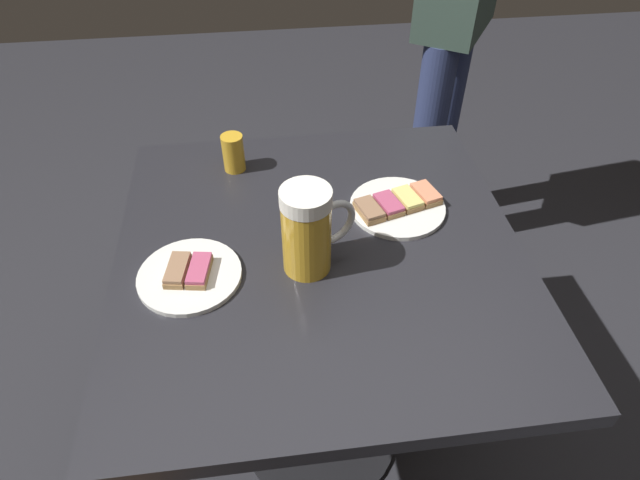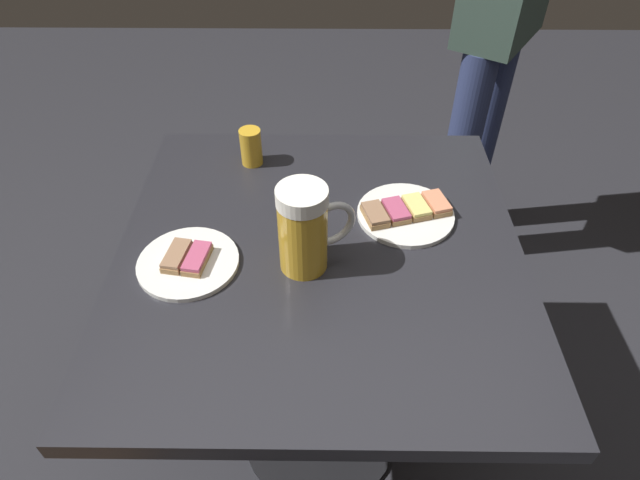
{
  "view_description": "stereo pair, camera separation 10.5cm",
  "coord_description": "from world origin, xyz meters",
  "views": [
    {
      "loc": [
        0.76,
        -0.1,
        1.48
      ],
      "look_at": [
        0.0,
        0.0,
        0.77
      ],
      "focal_mm": 30.07,
      "sensor_mm": 36.0,
      "label": 1
    },
    {
      "loc": [
        0.76,
        0.01,
        1.48
      ],
      "look_at": [
        0.0,
        0.0,
        0.77
      ],
      "focal_mm": 30.07,
      "sensor_mm": 36.0,
      "label": 2
    }
  ],
  "objects": [
    {
      "name": "cafe_table",
      "position": [
        0.0,
        0.0,
        0.6
      ],
      "size": [
        0.83,
        0.8,
        0.75
      ],
      "color": "black",
      "rests_on": "ground_plane"
    },
    {
      "name": "ground_plane",
      "position": [
        0.0,
        0.0,
        0.0
      ],
      "size": [
        6.0,
        6.0,
        0.0
      ],
      "primitive_type": "plane",
      "color": "#28282D"
    },
    {
      "name": "patron_standing",
      "position": [
        -0.85,
        0.53,
        0.9
      ],
      "size": [
        0.37,
        0.33,
        1.55
      ],
      "rotation": [
        0.0,
        0.0,
        -0.58
      ],
      "color": "navy",
      "rests_on": "ground_plane"
    },
    {
      "name": "plate_far",
      "position": [
        0.05,
        -0.25,
        0.76
      ],
      "size": [
        0.19,
        0.19,
        0.03
      ],
      "color": "white",
      "rests_on": "cafe_table"
    },
    {
      "name": "plate_near",
      "position": [
        -0.1,
        0.18,
        0.76
      ],
      "size": [
        0.2,
        0.2,
        0.03
      ],
      "color": "white",
      "rests_on": "cafe_table"
    },
    {
      "name": "beer_mug",
      "position": [
        0.04,
        -0.03,
        0.84
      ],
      "size": [
        0.1,
        0.15,
        0.18
      ],
      "color": "gold",
      "rests_on": "cafe_table"
    },
    {
      "name": "beer_glass_small",
      "position": [
        -0.29,
        -0.16,
        0.79
      ],
      "size": [
        0.05,
        0.05,
        0.09
      ],
      "primitive_type": "cylinder",
      "color": "gold",
      "rests_on": "cafe_table"
    }
  ]
}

